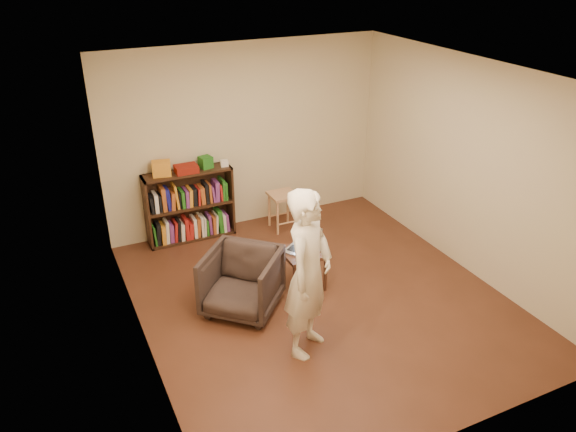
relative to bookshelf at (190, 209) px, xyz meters
name	(u,v)px	position (x,y,z in m)	size (l,w,h in m)	color
floor	(320,298)	(0.92, -2.09, -0.44)	(4.50, 4.50, 0.00)	#442316
ceiling	(326,74)	(0.92, -2.09, 2.16)	(4.50, 4.50, 0.00)	white
wall_back	(246,137)	(0.92, 0.16, 0.86)	(4.00, 4.00, 0.00)	beige
wall_left	(134,235)	(-1.08, -2.09, 0.86)	(4.50, 4.50, 0.00)	beige
wall_right	(469,168)	(2.92, -2.09, 0.86)	(4.50, 4.50, 0.00)	beige
bookshelf	(190,209)	(0.00, 0.00, 0.00)	(1.20, 0.30, 1.00)	black
box_yellow	(161,168)	(-0.33, -0.01, 0.66)	(0.24, 0.17, 0.19)	orange
red_cloth	(186,169)	(-0.01, -0.04, 0.61)	(0.29, 0.22, 0.10)	maroon
box_green	(206,162)	(0.27, 0.01, 0.64)	(0.16, 0.16, 0.16)	#236C1C
box_white	(224,163)	(0.52, -0.04, 0.60)	(0.10, 0.10, 0.08)	white
stool	(283,200)	(1.28, -0.29, 0.00)	(0.38, 0.38, 0.54)	#B27D56
armchair	(242,282)	(0.03, -1.90, -0.08)	(0.77, 0.79, 0.72)	#322721
side_table	(302,257)	(0.85, -1.77, -0.04)	(0.47, 0.47, 0.48)	#321D10
laptop	(304,245)	(0.88, -1.75, 0.10)	(0.46, 0.48, 0.28)	silver
person	(308,274)	(0.39, -2.80, 0.44)	(0.64, 0.42, 1.77)	beige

